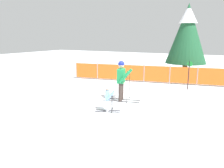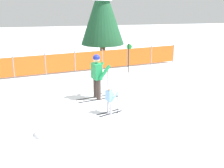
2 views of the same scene
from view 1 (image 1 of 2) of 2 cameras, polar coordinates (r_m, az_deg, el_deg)
ground_plane at (r=9.94m, az=2.36°, el=-4.27°), size 60.00×60.00×0.00m
skier_adult at (r=9.65m, az=2.54°, el=1.77°), size 1.74×0.86×1.80m
skier_child at (r=8.32m, az=-1.06°, el=-3.34°), size 0.96×0.60×1.01m
safety_fence at (r=13.79m, az=11.60°, el=2.59°), size 10.87×2.16×1.16m
conifer_far at (r=15.81m, az=19.07°, el=12.53°), size 2.70×2.70×5.01m
trail_marker at (r=12.48m, az=19.45°, el=2.95°), size 0.28×0.06×1.57m
snow_mound at (r=8.75m, az=-16.18°, el=-7.06°), size 1.16×0.98×0.46m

